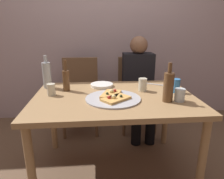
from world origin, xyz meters
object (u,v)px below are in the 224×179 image
dining_table (114,105)px  beer_bottle (66,80)px  pizza_slice_extra (111,94)px  chair_right (136,88)px  wine_bottle (168,87)px  wine_glass (180,95)px  pizza_tray (113,98)px  tumbler_near (143,85)px  plate_stack (102,85)px  pizza_slice_last (115,98)px  water_bottle (47,75)px  tumbler_far (51,90)px  chair_left (80,90)px  guest_in_sweater (139,82)px  table_knife (153,84)px  soda_can (176,86)px

dining_table → beer_bottle: beer_bottle is taller
pizza_slice_extra → chair_right: (0.39, 0.88, -0.23)m
wine_bottle → wine_glass: bearing=-2.9°
pizza_tray → wine_glass: 0.52m
wine_bottle → chair_right: bearing=91.8°
pizza_tray → tumbler_near: tumbler_near is taller
plate_stack → pizza_slice_last: bearing=-78.1°
water_bottle → wine_glass: water_bottle is taller
tumbler_near → tumbler_far: size_ratio=1.16×
water_bottle → tumbler_far: 0.26m
beer_bottle → chair_left: 0.75m
wine_glass → guest_in_sweater: 0.90m
beer_bottle → table_knife: bearing=9.4°
pizza_tray → pizza_slice_last: pizza_slice_last is taller
beer_bottle → guest_in_sweater: 0.96m
pizza_tray → pizza_slice_last: size_ratio=1.75×
pizza_slice_extra → chair_left: 0.96m
tumbler_far → wine_glass: bearing=-12.7°
beer_bottle → plate_stack: 0.35m
wine_glass → table_knife: wine_glass is taller
water_bottle → chair_left: size_ratio=0.34×
guest_in_sweater → pizza_tray: bearing=64.1°
plate_stack → dining_table: bearing=-72.1°
beer_bottle → tumbler_far: 0.17m
pizza_tray → chair_left: (-0.32, 0.94, -0.21)m
soda_can → plate_stack: (-0.64, 0.24, -0.05)m
water_bottle → table_knife: 1.03m
dining_table → chair_left: (-0.34, 0.86, -0.13)m
water_bottle → table_knife: water_bottle is taller
soda_can → chair_left: 1.23m
pizza_slice_extra → soda_can: size_ratio=2.06×
tumbler_near → tumbler_far: tumbler_near is taller
pizza_tray → tumbler_far: size_ratio=4.42×
chair_right → beer_bottle: bearing=41.1°
plate_stack → wine_glass: bearing=-38.0°
pizza_slice_last → pizza_slice_extra: same height
pizza_slice_extra → tumbler_near: (0.29, 0.13, 0.03)m
pizza_tray → wine_bottle: bearing=-11.4°
dining_table → chair_left: bearing=111.7°
wine_glass → water_bottle: bearing=157.1°
table_knife → wine_bottle: bearing=-61.4°
pizza_slice_extra → chair_right: bearing=65.7°
tumbler_far → pizza_tray: bearing=-15.5°
pizza_slice_extra → wine_glass: bearing=-16.6°
pizza_slice_extra → tumbler_near: 0.32m
beer_bottle → table_knife: (0.83, 0.14, -0.10)m
wine_glass → chair_left: bearing=129.0°
plate_stack → table_knife: size_ratio=0.98×
pizza_tray → guest_in_sweater: bearing=64.1°
water_bottle → chair_left: (0.26, 0.57, -0.33)m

